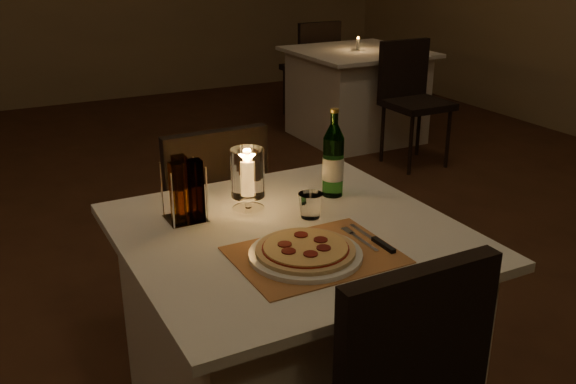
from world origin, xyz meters
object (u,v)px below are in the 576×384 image
main_table (291,332)px  neighbor_table_right (356,94)px  tumbler (311,205)px  hurricane_candle (248,175)px  plate (305,254)px  chair_far (209,208)px  pizza (306,249)px  water_bottle (333,161)px

main_table → neighbor_table_right: size_ratio=1.00×
tumbler → hurricane_candle: 0.23m
plate → tumbler: tumbler is taller
chair_far → pizza: chair_far is taller
main_table → chair_far: chair_far is taller
pizza → neighbor_table_right: bearing=54.2°
main_table → chair_far: 0.74m
main_table → chair_far: (-0.00, 0.71, 0.18)m
neighbor_table_right → chair_far: bearing=-135.0°
plate → hurricane_candle: (-0.00, 0.38, 0.11)m
pizza → main_table: bearing=74.5°
tumbler → neighbor_table_right: tumbler is taller
tumbler → pizza: bearing=-122.4°
hurricane_candle → water_bottle: bearing=-1.6°
chair_far → tumbler: (0.10, -0.65, 0.23)m
main_table → pizza: bearing=-105.5°
pizza → water_bottle: bearing=49.8°
hurricane_candle → neighbor_table_right: size_ratio=0.21×
neighbor_table_right → main_table: bearing=-126.8°
plate → main_table: bearing=74.5°
main_table → water_bottle: size_ratio=3.26×
neighbor_table_right → plate: bearing=-125.8°
chair_far → plate: chair_far is taller
plate → hurricane_candle: 0.40m
pizza → tumbler: size_ratio=3.49×
water_bottle → neighbor_table_right: 3.27m
hurricane_candle → neighbor_table_right: (2.17, 2.63, -0.49)m
plate → neighbor_table_right: plate is taller
tumbler → hurricane_candle: (-0.15, 0.14, 0.08)m
chair_far → neighbor_table_right: size_ratio=0.90×
water_bottle → hurricane_candle: size_ratio=1.46×
chair_far → plate: size_ratio=2.81×
plate → pizza: pizza is taller
tumbler → neighbor_table_right: size_ratio=0.08×
pizza → neighbor_table_right: size_ratio=0.28×
chair_far → main_table: bearing=-90.0°
hurricane_candle → tumbler: bearing=-42.4°
plate → neighbor_table_right: 3.74m
plate → neighbor_table_right: (2.17, 3.02, -0.38)m
chair_far → neighbor_table_right: 3.01m
plate → pizza: (-0.00, 0.00, 0.02)m
pizza → chair_far: bearing=86.8°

